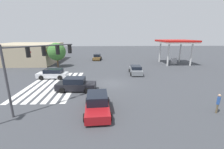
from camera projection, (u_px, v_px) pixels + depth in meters
The scene contains 12 objects.
ground_plane at pixel (112, 83), 20.91m from camera, with size 143.20×143.20×0.00m, color #3D3F44.
crosswalk_markings at pixel (54, 84), 20.59m from camera, with size 12.42×6.30×0.01m.
traffic_signal_mast at pixel (36, 60), 12.88m from camera, with size 4.39×4.39×5.89m.
car_0 at pixel (97, 57), 40.36m from camera, with size 4.23×2.35×1.57m.
car_1 at pixel (136, 70), 25.77m from camera, with size 4.38×2.27×1.46m.
car_2 at pixel (53, 74), 23.21m from camera, with size 2.07×4.59×1.47m.
car_3 at pixel (76, 85), 18.08m from camera, with size 2.30×4.77×1.62m.
car_4 at pixel (97, 104), 13.09m from camera, with size 4.90×2.43×1.62m.
gas_station_canopy at pixel (176, 43), 33.89m from camera, with size 7.38×7.38×5.44m.
corner_building at pixel (28, 53), 36.73m from camera, with size 13.80×13.80×4.52m.
pedestrian at pixel (218, 102), 12.80m from camera, with size 0.41×0.41×1.73m.
tree_corner_a at pixel (57, 52), 30.83m from camera, with size 3.65×3.65×5.03m.
Camera 1 is at (19.87, -0.82, 6.57)m, focal length 24.00 mm.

